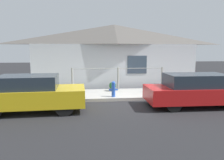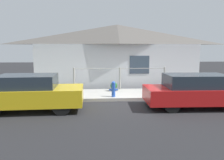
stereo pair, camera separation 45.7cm
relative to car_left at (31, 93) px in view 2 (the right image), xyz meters
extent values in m
plane|color=#262628|center=(3.64, 1.20, -0.67)|extent=(60.00, 60.00, 0.00)
cube|color=#B2AFA8|center=(3.64, 2.35, -0.61)|extent=(24.00, 2.29, 0.14)
cube|color=silver|center=(3.64, 4.01, 0.60)|extent=(9.23, 0.12, 2.54)
cube|color=#384756|center=(4.79, 3.94, 0.72)|extent=(1.10, 0.04, 1.00)
pyramid|color=#605B56|center=(3.64, 5.05, 2.44)|extent=(9.63, 2.20, 1.15)
cylinder|color=#999993|center=(1.24, 3.34, 0.05)|extent=(0.10, 0.10, 1.16)
cylinder|color=#999993|center=(3.64, 3.34, 0.05)|extent=(0.10, 0.10, 1.16)
cylinder|color=#999993|center=(6.04, 3.34, 0.05)|extent=(0.10, 0.10, 1.16)
cylinder|color=#999993|center=(3.64, 3.34, 0.58)|extent=(4.80, 0.03, 0.03)
cube|color=gold|center=(0.04, 0.00, -0.12)|extent=(3.75, 1.74, 0.61)
cube|color=#232D38|center=(-0.11, 0.00, 0.42)|extent=(2.08, 1.49, 0.47)
cylinder|color=black|center=(1.16, 0.73, -0.35)|extent=(0.66, 0.22, 0.66)
cylinder|color=black|center=(1.20, -0.65, -0.35)|extent=(0.66, 0.22, 0.66)
cylinder|color=black|center=(-1.13, 0.66, -0.35)|extent=(0.66, 0.22, 0.66)
cube|color=red|center=(6.40, 0.00, -0.16)|extent=(4.26, 1.73, 0.58)
cube|color=#232D38|center=(6.23, 0.01, 0.37)|extent=(2.36, 1.48, 0.49)
cylinder|color=black|center=(7.73, 0.65, -0.38)|extent=(0.60, 0.22, 0.59)
cylinder|color=black|center=(5.12, 0.72, -0.38)|extent=(0.60, 0.22, 0.59)
cylinder|color=black|center=(5.08, -0.65, -0.38)|extent=(0.60, 0.22, 0.59)
cylinder|color=blue|center=(3.16, 1.52, -0.25)|extent=(0.17, 0.17, 0.58)
sphere|color=blue|center=(3.16, 1.52, 0.08)|extent=(0.18, 0.18, 0.18)
cylinder|color=blue|center=(3.04, 1.52, -0.22)|extent=(0.15, 0.08, 0.08)
cylinder|color=blue|center=(3.28, 1.52, -0.22)|extent=(0.15, 0.08, 0.08)
cylinder|color=slate|center=(3.28, 2.88, -0.46)|extent=(0.29, 0.29, 0.15)
sphere|color=#235B28|center=(3.28, 2.88, -0.25)|extent=(0.36, 0.36, 0.36)
camera|label=1|loc=(1.95, -8.00, 1.57)|focal=35.00mm
camera|label=2|loc=(2.41, -8.04, 1.57)|focal=35.00mm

